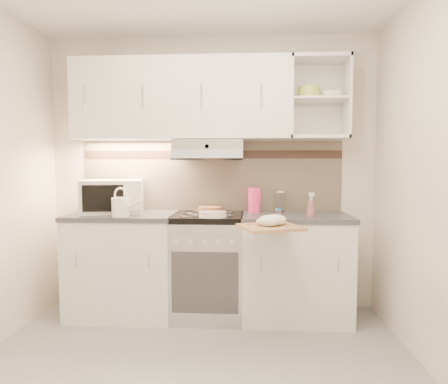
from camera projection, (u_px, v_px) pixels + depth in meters
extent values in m
plane|color=gray|center=(191.00, 384.00, 2.42)|extent=(3.00, 3.00, 0.00)
cube|color=beige|center=(211.00, 173.00, 3.73)|extent=(3.00, 0.04, 2.50)
cube|color=beige|center=(105.00, 199.00, 0.94)|extent=(3.00, 0.04, 2.50)
cube|color=#C6B299|center=(211.00, 176.00, 3.72)|extent=(2.40, 0.02, 0.64)
cube|color=#32201B|center=(211.00, 155.00, 3.70)|extent=(2.40, 0.01, 0.08)
cube|color=white|center=(181.00, 100.00, 3.53)|extent=(1.90, 0.34, 0.70)
cube|color=white|center=(318.00, 99.00, 3.46)|extent=(0.50, 0.34, 0.70)
cylinder|color=#A7BE49|center=(309.00, 93.00, 3.46)|extent=(0.19, 0.19, 0.10)
cylinder|color=white|center=(332.00, 95.00, 3.45)|extent=(0.18, 0.18, 0.06)
cube|color=#B7B7BC|center=(209.00, 147.00, 3.51)|extent=(0.60, 0.40, 0.12)
cube|color=white|center=(124.00, 266.00, 3.53)|extent=(0.90, 0.60, 0.86)
cube|color=#47474C|center=(123.00, 216.00, 3.50)|extent=(0.92, 0.62, 0.04)
cube|color=white|center=(295.00, 269.00, 3.44)|extent=(0.90, 0.60, 0.86)
cube|color=#47474C|center=(295.00, 217.00, 3.41)|extent=(0.92, 0.62, 0.04)
cube|color=#B7B7BC|center=(208.00, 268.00, 3.49)|extent=(0.60, 0.58, 0.85)
cube|color=black|center=(208.00, 217.00, 3.46)|extent=(0.60, 0.60, 0.05)
cube|color=white|center=(113.00, 196.00, 3.54)|extent=(0.58, 0.48, 0.29)
cube|color=black|center=(105.00, 198.00, 3.35)|extent=(0.33, 0.09, 0.22)
cylinder|color=white|center=(121.00, 207.00, 3.27)|extent=(0.15, 0.15, 0.16)
cone|color=white|center=(132.00, 205.00, 3.23)|extent=(0.20, 0.10, 0.12)
torus|color=white|center=(121.00, 195.00, 3.26)|extent=(0.13, 0.05, 0.13)
cylinder|color=white|center=(213.00, 216.00, 3.27)|extent=(0.23, 0.23, 0.01)
cylinder|color=white|center=(213.00, 214.00, 3.27)|extent=(0.23, 0.23, 0.01)
cylinder|color=white|center=(213.00, 212.00, 3.27)|extent=(0.23, 0.23, 0.01)
cube|color=silver|center=(213.00, 211.00, 3.27)|extent=(0.15, 0.03, 0.01)
cylinder|color=#AD8745|center=(210.00, 210.00, 3.55)|extent=(0.21, 0.21, 0.05)
cylinder|color=#FE347E|center=(254.00, 200.00, 3.58)|extent=(0.11, 0.11, 0.22)
cube|color=#FE347E|center=(260.00, 197.00, 3.56)|extent=(0.02, 0.03, 0.09)
cylinder|color=white|center=(280.00, 202.00, 3.60)|extent=(0.10, 0.10, 0.18)
cylinder|color=#B7B7BC|center=(280.00, 191.00, 3.59)|extent=(0.10, 0.10, 0.02)
cylinder|color=white|center=(278.00, 214.00, 3.21)|extent=(0.05, 0.05, 0.06)
cylinder|color=#226AAC|center=(279.00, 209.00, 3.21)|extent=(0.05, 0.05, 0.02)
cone|color=pink|center=(311.00, 209.00, 3.29)|extent=(0.08, 0.08, 0.13)
cube|color=#A58C53|center=(270.00, 227.00, 2.91)|extent=(0.51, 0.49, 0.02)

